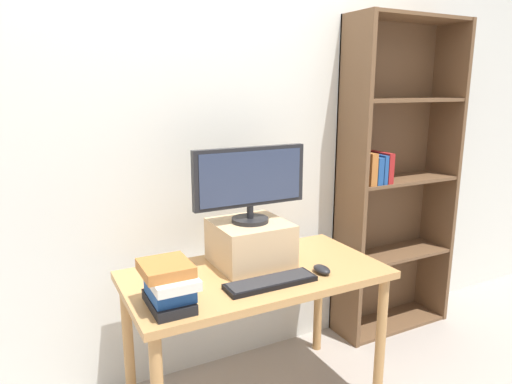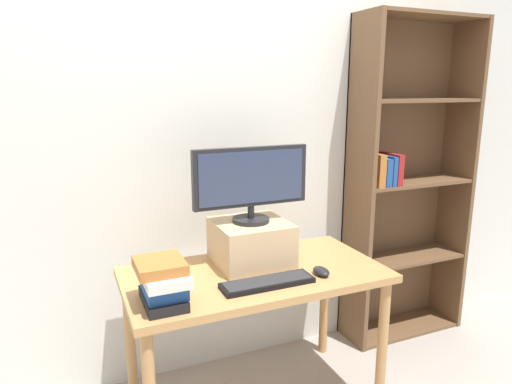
# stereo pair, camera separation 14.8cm
# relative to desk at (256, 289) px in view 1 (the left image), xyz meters

# --- Properties ---
(back_wall) EXTENTS (7.00, 0.08, 2.60)m
(back_wall) POSITION_rel_desk_xyz_m (0.00, 0.47, 0.68)
(back_wall) COLOR silver
(back_wall) RESTS_ON ground_plane
(desk) EXTENTS (1.22, 0.63, 0.71)m
(desk) POSITION_rel_desk_xyz_m (0.00, 0.00, 0.00)
(desk) COLOR #B7844C
(desk) RESTS_ON ground_plane
(bookshelf_unit) EXTENTS (0.79, 0.28, 1.97)m
(bookshelf_unit) POSITION_rel_desk_xyz_m (1.15, 0.32, 0.37)
(bookshelf_unit) COLOR brown
(bookshelf_unit) RESTS_ON ground_plane
(riser_box) EXTENTS (0.35, 0.34, 0.21)m
(riser_box) POSITION_rel_desk_xyz_m (0.02, 0.10, 0.19)
(riser_box) COLOR tan
(riser_box) RESTS_ON desk
(computer_monitor) EXTENTS (0.57, 0.18, 0.36)m
(computer_monitor) POSITION_rel_desk_xyz_m (0.02, 0.10, 0.50)
(computer_monitor) COLOR black
(computer_monitor) RESTS_ON riser_box
(keyboard) EXTENTS (0.42, 0.12, 0.02)m
(keyboard) POSITION_rel_desk_xyz_m (-0.01, -0.16, 0.10)
(keyboard) COLOR black
(keyboard) RESTS_ON desk
(computer_mouse) EXTENTS (0.06, 0.10, 0.04)m
(computer_mouse) POSITION_rel_desk_xyz_m (0.26, -0.16, 0.11)
(computer_mouse) COLOR black
(computer_mouse) RESTS_ON desk
(book_stack) EXTENTS (0.19, 0.26, 0.19)m
(book_stack) POSITION_rel_desk_xyz_m (-0.47, -0.16, 0.18)
(book_stack) COLOR black
(book_stack) RESTS_ON desk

